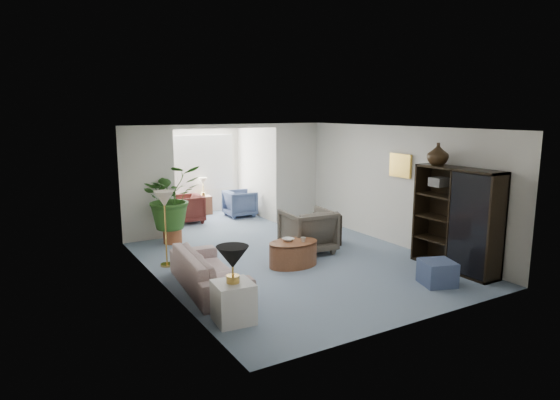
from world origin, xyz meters
TOP-DOWN VIEW (x-y plane):
  - floor at (0.00, 0.00)m, footprint 6.00×6.00m
  - sunroom_floor at (0.00, 4.10)m, footprint 2.60×2.60m
  - back_pier_left at (-1.90, 3.00)m, footprint 1.20×0.12m
  - back_pier_right at (1.90, 3.00)m, footprint 1.20×0.12m
  - back_header at (0.00, 3.00)m, footprint 2.60×0.12m
  - window_pane at (0.00, 5.18)m, footprint 2.20×0.02m
  - window_blinds at (0.00, 5.15)m, footprint 2.20×0.02m
  - framed_picture at (2.46, -0.10)m, footprint 0.04×0.50m
  - sofa at (-1.90, -0.39)m, footprint 0.98×2.11m
  - end_table at (-2.10, -1.74)m, footprint 0.55×0.55m
  - table_lamp at (-2.10, -1.74)m, footprint 0.44×0.44m
  - floor_lamp at (-2.14, 1.05)m, footprint 0.36×0.36m
  - coffee_table at (-0.13, -0.11)m, footprint 1.14×1.14m
  - coffee_bowl at (-0.18, -0.01)m, footprint 0.25×0.25m
  - coffee_cup at (0.02, -0.21)m, footprint 0.11×0.11m
  - wingback_chair at (0.58, 0.49)m, footprint 1.00×1.03m
  - side_table_dark at (1.28, 0.79)m, footprint 0.67×0.62m
  - entertainment_cabinet at (2.23, -1.75)m, footprint 0.44×1.65m
  - cabinet_urn at (2.23, -1.25)m, footprint 0.38×0.38m
  - ottoman at (1.37, -2.14)m, footprint 0.64×0.64m
  - plant_pot at (-1.55, 2.53)m, footprint 0.40×0.40m
  - house_plant at (-1.55, 2.53)m, footprint 1.24×1.07m
  - sunroom_chair_blue at (0.87, 4.20)m, footprint 0.81×0.79m
  - sunroom_chair_maroon at (-0.63, 4.20)m, footprint 0.83×0.80m
  - sunroom_table at (0.12, 4.95)m, footprint 0.43×0.34m
  - shelf_clutter at (2.18, -1.92)m, footprint 0.30×1.10m

SIDE VIEW (x-z plane):
  - floor at x=0.00m, z-range 0.00..0.00m
  - sunroom_floor at x=0.00m, z-range 0.00..0.00m
  - plant_pot at x=-1.55m, z-range 0.00..0.32m
  - ottoman at x=1.37m, z-range 0.00..0.40m
  - coffee_table at x=-0.13m, z-range 0.00..0.45m
  - sunroom_table at x=0.12m, z-range 0.00..0.50m
  - end_table at x=-2.10m, z-range 0.00..0.55m
  - sofa at x=-1.90m, z-range 0.00..0.60m
  - side_table_dark at x=1.28m, z-range 0.00..0.65m
  - sunroom_chair_blue at x=0.87m, z-range 0.00..0.70m
  - sunroom_chair_maroon at x=-0.63m, z-range 0.00..0.71m
  - wingback_chair at x=0.58m, z-range 0.00..0.87m
  - coffee_bowl at x=-0.18m, z-range 0.45..0.50m
  - coffee_cup at x=0.02m, z-range 0.45..0.54m
  - table_lamp at x=-2.10m, z-range 0.75..1.05m
  - entertainment_cabinet at x=2.23m, z-range 0.00..1.83m
  - house_plant at x=-1.55m, z-range 0.32..1.69m
  - shelf_clutter at x=2.18m, z-range 0.67..1.73m
  - back_pier_left at x=-1.90m, z-range 0.00..2.50m
  - back_pier_right at x=1.90m, z-range 0.00..2.50m
  - floor_lamp at x=-2.14m, z-range 1.11..1.39m
  - window_pane at x=0.00m, z-range 0.65..2.15m
  - window_blinds at x=0.00m, z-range 0.65..2.15m
  - framed_picture at x=2.46m, z-range 1.50..1.90m
  - cabinet_urn at x=2.23m, z-range 1.83..2.23m
  - back_header at x=0.00m, z-range 2.40..2.50m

